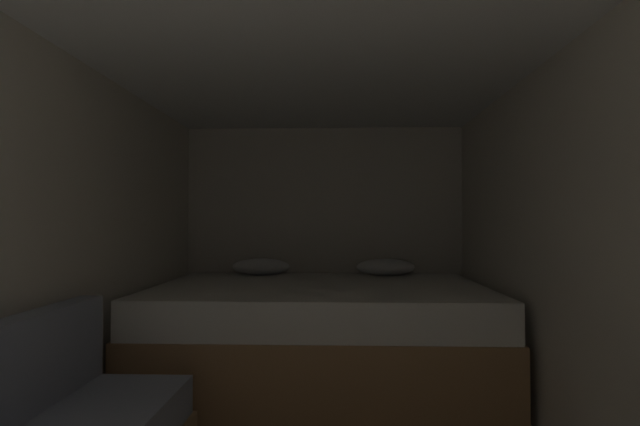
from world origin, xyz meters
TOP-DOWN VIEW (x-y plane):
  - wall_back at (0.00, 4.14)m, footprint 2.67×0.05m
  - wall_left at (-1.31, 1.72)m, footprint 0.05×4.80m
  - wall_right at (1.31, 1.72)m, footprint 0.05×4.80m
  - ceiling_slab at (0.00, 1.72)m, footprint 2.67×4.80m
  - bed at (0.00, 3.20)m, footprint 2.45×1.75m

SIDE VIEW (x-z plane):
  - bed at x=0.00m, z-range -0.07..0.81m
  - wall_back at x=0.00m, z-range 0.00..2.09m
  - wall_left at x=-1.31m, z-range 0.00..2.09m
  - wall_right at x=1.31m, z-range 0.00..2.09m
  - ceiling_slab at x=0.00m, z-range 2.09..2.14m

